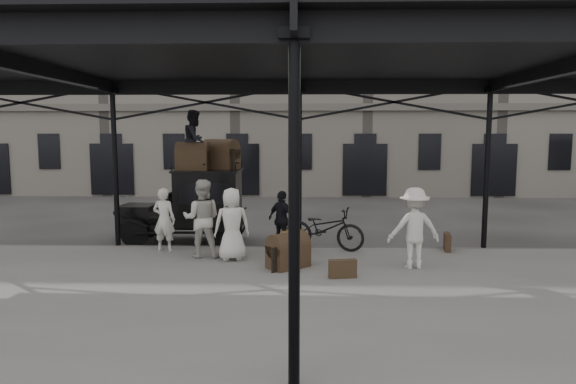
# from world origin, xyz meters

# --- Properties ---
(ground) EXTENTS (120.00, 120.00, 0.00)m
(ground) POSITION_xyz_m (0.00, 0.00, 0.00)
(ground) COLOR #383533
(ground) RESTS_ON ground
(platform) EXTENTS (28.00, 8.00, 0.15)m
(platform) POSITION_xyz_m (0.00, -2.00, 0.07)
(platform) COLOR slate
(platform) RESTS_ON ground
(canopy) EXTENTS (22.50, 9.00, 4.74)m
(canopy) POSITION_xyz_m (0.00, -1.72, 4.60)
(canopy) COLOR black
(canopy) RESTS_ON ground
(building_frontage) EXTENTS (64.00, 8.00, 14.00)m
(building_frontage) POSITION_xyz_m (0.00, 18.00, 7.00)
(building_frontage) COLOR slate
(building_frontage) RESTS_ON ground
(taxi) EXTENTS (3.65, 1.55, 2.18)m
(taxi) POSITION_xyz_m (-2.99, 3.13, 1.20)
(taxi) COLOR black
(taxi) RESTS_ON ground
(porter_left) EXTENTS (0.67, 0.51, 1.67)m
(porter_left) POSITION_xyz_m (-3.53, 1.39, 0.99)
(porter_left) COLOR silver
(porter_left) RESTS_ON platform
(porter_midleft) EXTENTS (0.98, 0.78, 1.95)m
(porter_midleft) POSITION_xyz_m (-2.41, 0.77, 1.13)
(porter_midleft) COLOR beige
(porter_midleft) RESTS_ON platform
(porter_centre) EXTENTS (0.99, 0.77, 1.78)m
(porter_centre) POSITION_xyz_m (-1.62, 0.51, 1.04)
(porter_centre) COLOR silver
(porter_centre) RESTS_ON platform
(porter_official) EXTENTS (0.95, 0.87, 1.56)m
(porter_official) POSITION_xyz_m (-0.45, 1.80, 0.93)
(porter_official) COLOR black
(porter_official) RESTS_ON platform
(porter_right) EXTENTS (1.26, 0.80, 1.86)m
(porter_right) POSITION_xyz_m (2.65, -0.14, 1.08)
(porter_right) COLOR silver
(porter_right) RESTS_ON platform
(bicycle) EXTENTS (2.30, 1.41, 1.14)m
(bicycle) POSITION_xyz_m (0.67, 1.68, 0.72)
(bicycle) COLOR black
(bicycle) RESTS_ON platform
(porter_roof) EXTENTS (0.79, 0.94, 1.72)m
(porter_roof) POSITION_xyz_m (-3.02, 3.03, 3.04)
(porter_roof) COLOR black
(porter_roof) RESTS_ON taxi
(steamer_trunk_roof_near) EXTENTS (0.91, 0.56, 0.67)m
(steamer_trunk_roof_near) POSITION_xyz_m (-3.07, 2.88, 2.51)
(steamer_trunk_roof_near) COLOR #41341E
(steamer_trunk_roof_near) RESTS_ON taxi
(steamer_trunk_roof_far) EXTENTS (1.17, 0.99, 0.73)m
(steamer_trunk_roof_far) POSITION_xyz_m (-2.32, 3.33, 2.55)
(steamer_trunk_roof_far) COLOR #41341E
(steamer_trunk_roof_far) RESTS_ON taxi
(steamer_trunk_platform) EXTENTS (1.07, 1.04, 0.68)m
(steamer_trunk_platform) POSITION_xyz_m (-0.23, -0.18, 0.49)
(steamer_trunk_platform) COLOR #41341E
(steamer_trunk_platform) RESTS_ON platform
(wicker_hamper) EXTENTS (0.66, 0.53, 0.50)m
(wicker_hamper) POSITION_xyz_m (-0.15, 1.80, 0.40)
(wicker_hamper) COLOR olive
(wicker_hamper) RESTS_ON platform
(suitcase_upright) EXTENTS (0.26, 0.62, 0.45)m
(suitcase_upright) POSITION_xyz_m (3.92, 1.65, 0.38)
(suitcase_upright) COLOR #41341E
(suitcase_upright) RESTS_ON platform
(suitcase_flat) EXTENTS (0.62, 0.25, 0.40)m
(suitcase_flat) POSITION_xyz_m (0.96, -1.01, 0.35)
(suitcase_flat) COLOR #41341E
(suitcase_flat) RESTS_ON platform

